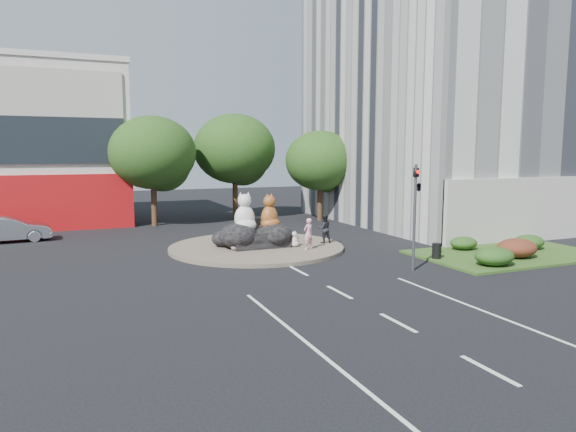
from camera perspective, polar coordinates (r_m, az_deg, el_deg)
name	(u,v)px	position (r m, az deg, el deg)	size (l,w,h in m)	color
ground	(339,292)	(20.75, 5.74, -8.44)	(120.00, 120.00, 0.00)	black
roundabout_island	(257,247)	(29.67, -3.51, -3.50)	(10.00, 10.00, 0.20)	brown
rock_plinth	(257,238)	(29.58, -3.52, -2.45)	(3.20, 2.60, 0.90)	black
office_tower	(468,0)	(46.30, 19.42, 21.66)	(20.00, 20.00, 35.00)	silver
grass_verge	(509,254)	(30.30, 23.30, -3.93)	(10.00, 6.00, 0.12)	#214617
tree_left	(153,156)	(40.01, -14.72, 6.43)	(6.46, 6.46, 8.27)	#382314
tree_mid	(235,152)	(43.49, -5.88, 7.06)	(6.84, 6.84, 8.76)	#382314
tree_right	(321,164)	(41.99, 3.64, 5.82)	(5.70, 5.70, 7.30)	#382314
hedge_near_green	(494,256)	(26.73, 21.96, -4.16)	(2.00, 1.60, 0.90)	#1C3A12
hedge_red	(517,248)	(29.17, 24.08, -3.27)	(2.20, 1.76, 0.99)	#4A1A13
hedge_mid_green	(529,242)	(32.01, 25.19, -2.62)	(1.80, 1.44, 0.81)	#1C3A12
hedge_back_green	(464,243)	(30.47, 18.94, -2.87)	(1.60, 1.28, 0.72)	#1C3A12
traffic_light	(417,194)	(24.52, 14.13, 2.38)	(0.44, 1.24, 5.00)	#595B60
street_lamp	(460,168)	(34.00, 18.56, 5.05)	(2.34, 0.22, 8.06)	#595B60
cat_white	(245,212)	(28.93, -4.84, 0.46)	(1.35, 1.17, 2.24)	silver
cat_tabby	(270,212)	(29.55, -2.07, 0.49)	(1.27, 1.10, 2.11)	#B45025
kitten_calico	(235,241)	(28.34, -5.93, -2.84)	(0.58, 0.50, 0.96)	silver
kitten_white	(294,239)	(29.27, 0.70, -2.54)	(0.54, 0.47, 0.90)	beige
pedestrian_pink	(308,234)	(28.41, 2.26, -1.99)	(0.63, 0.42, 1.74)	pink
pedestrian_dark	(324,228)	(30.43, 4.04, -1.39)	(0.84, 0.66, 1.73)	black
parked_car	(10,230)	(36.22, -28.52, -1.34)	(1.66, 4.76, 1.57)	#A2A4AA
litter_bin	(437,251)	(27.51, 16.18, -3.74)	(0.47, 0.47, 0.79)	black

